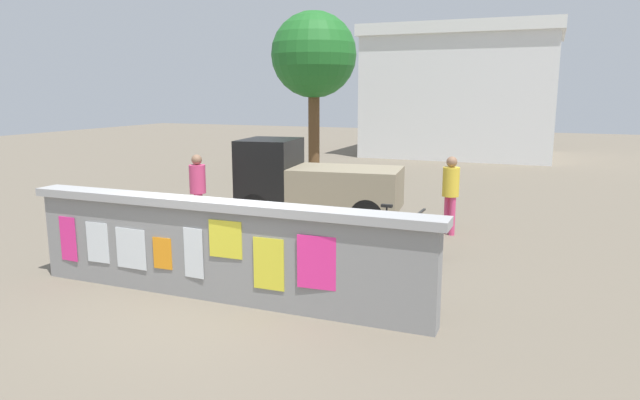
# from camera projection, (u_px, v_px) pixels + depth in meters

# --- Properties ---
(ground) EXTENTS (60.00, 60.00, 0.00)m
(ground) POSITION_uv_depth(u_px,v_px,m) (379.00, 201.00, 15.37)
(ground) COLOR #6B6051
(poster_wall) EXTENTS (6.35, 0.42, 1.43)m
(poster_wall) POSITION_uv_depth(u_px,v_px,m) (220.00, 249.00, 7.95)
(poster_wall) COLOR gray
(poster_wall) RESTS_ON ground
(auto_rickshaw_truck) EXTENTS (3.75, 1.90, 1.85)m
(auto_rickshaw_truck) POSITION_uv_depth(u_px,v_px,m) (311.00, 182.00, 12.80)
(auto_rickshaw_truck) COLOR black
(auto_rickshaw_truck) RESTS_ON ground
(motorcycle) EXTENTS (1.90, 0.56, 0.87)m
(motorcycle) POSITION_uv_depth(u_px,v_px,m) (240.00, 242.00, 9.37)
(motorcycle) COLOR black
(motorcycle) RESTS_ON ground
(bicycle_near) EXTENTS (1.71, 0.44, 0.95)m
(bicycle_near) POSITION_uv_depth(u_px,v_px,m) (394.00, 238.00, 10.03)
(bicycle_near) COLOR black
(bicycle_near) RESTS_ON ground
(person_walking) EXTENTS (0.41, 0.41, 1.62)m
(person_walking) POSITION_uv_depth(u_px,v_px,m) (198.00, 184.00, 11.95)
(person_walking) COLOR #D83F72
(person_walking) RESTS_ON ground
(person_bystander) EXTENTS (0.48, 0.48, 1.62)m
(person_bystander) POSITION_uv_depth(u_px,v_px,m) (451.00, 187.00, 11.59)
(person_bystander) COLOR #D83F72
(person_bystander) RESTS_ON ground
(tree_roadside) EXTENTS (2.88, 2.88, 5.58)m
(tree_roadside) POSITION_uv_depth(u_px,v_px,m) (314.00, 56.00, 19.11)
(tree_roadside) COLOR brown
(tree_roadside) RESTS_ON ground
(building_background) EXTENTS (8.43, 6.40, 5.78)m
(building_background) POSITION_uv_depth(u_px,v_px,m) (462.00, 92.00, 26.21)
(building_background) COLOR silver
(building_background) RESTS_ON ground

